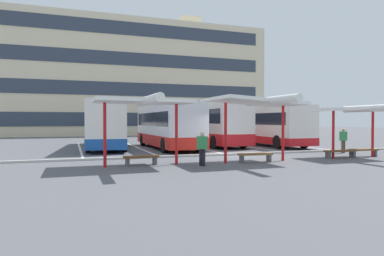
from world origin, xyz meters
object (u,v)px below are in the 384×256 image
Objects in this scene: coach_bus_1 at (167,126)px; waiting_passenger_1 at (202,146)px; coach_bus_0 at (107,125)px; waiting_shelter_2 at (357,110)px; bench_0 at (141,158)px; bench_1 at (255,155)px; waiting_shelter_1 at (258,103)px; waiting_shelter_0 at (143,103)px; coach_bus_3 at (260,125)px; waiting_passenger_0 at (343,139)px; bench_2 at (340,152)px; coach_bus_2 at (207,124)px; bench_3 at (364,151)px.

waiting_passenger_1 is at bearing -96.40° from coach_bus_1.
coach_bus_0 is 17.33m from waiting_shelter_2.
waiting_shelter_2 is (11.83, -0.80, 2.33)m from bench_0.
coach_bus_1 is 5.64× the size of bench_1.
bench_0 is 6.23m from waiting_shelter_1.
bench_0 is (0.00, 0.44, -2.53)m from waiting_shelter_0.
waiting_shelter_1 reaches higher than waiting_passenger_1.
coach_bus_3 is 8.65m from waiting_passenger_0.
waiting_shelter_1 reaches higher than bench_2.
bench_0 is at bearing 171.39° from waiting_shelter_1.
coach_bus_3 reaches higher than waiting_shelter_0.
coach_bus_3 is at bearing -4.42° from coach_bus_0.
coach_bus_2 is 11.19m from waiting_passenger_0.
coach_bus_0 is at bearing 150.68° from coach_bus_1.
waiting_shelter_2 is at bearing -155.29° from bench_3.
coach_bus_1 reaches higher than waiting_passenger_1.
coach_bus_1 reaches higher than bench_1.
waiting_passenger_0 is (5.51, -9.70, -0.88)m from coach_bus_2.
bench_1 is (-2.26, -12.18, -1.44)m from coach_bus_2.
waiting_passenger_1 reaches higher than bench_3.
waiting_passenger_1 is at bearing -14.93° from waiting_shelter_0.
coach_bus_2 is 7.36× the size of waiting_passenger_0.
coach_bus_3 is at bearing 58.98° from waiting_shelter_1.
bench_2 is at bearing 0.82° from bench_1.
waiting_shelter_0 is 2.57m from bench_0.
coach_bus_0 is 7.23× the size of bench_0.
waiting_passenger_0 is at bearing -36.76° from coach_bus_1.
coach_bus_1 is at bearing 126.90° from bench_2.
bench_1 is 6.65m from waiting_shelter_2.
coach_bus_0 is 4.77m from coach_bus_1.
waiting_passenger_1 is (-5.29, -12.69, -0.90)m from coach_bus_2.
coach_bus_2 reaches higher than bench_2.
waiting_shelter_1 reaches higher than bench_0.
waiting_shelter_2 is at bearing -16.58° from bench_2.
bench_1 is 0.91× the size of bench_2.
waiting_shelter_2 is (11.83, -0.36, -0.20)m from waiting_shelter_0.
bench_0 is 0.33× the size of waiting_shelter_1.
waiting_passenger_0 is (13.36, 1.87, 0.57)m from bench_0.
bench_3 is at bearing -88.12° from coach_bus_3.
coach_bus_3 is at bearing 41.27° from waiting_shelter_0.
bench_0 is at bearing -112.25° from coach_bus_1.
waiting_passenger_1 is at bearing -130.34° from coach_bus_3.
bench_3 is (12.73, -0.38, 0.00)m from bench_0.
waiting_passenger_0 is (0.64, 2.25, 0.57)m from bench_3.
waiting_shelter_1 is (-6.78, -11.27, 1.26)m from coach_bus_3.
bench_2 is (5.33, 0.08, 0.00)m from bench_1.
bench_0 is 2.86m from waiting_passenger_1.
coach_bus_3 reaches higher than bench_3.
bench_2 is (11.37, -11.94, -1.43)m from coach_bus_0.
coach_bus_2 is 14.39m from waiting_shelter_0.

